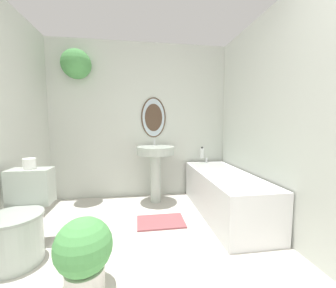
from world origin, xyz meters
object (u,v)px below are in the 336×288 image
Objects in this scene: bathtub at (224,193)px; potted_plant at (84,251)px; pedestal_sink at (155,160)px; toilet_paper_roll at (29,164)px; shampoo_bottle at (202,153)px; toilet at (20,224)px.

bathtub is 1.79m from potted_plant.
pedestal_sink reaches higher than potted_plant.
bathtub is 14.59× the size of toilet_paper_roll.
bathtub is 8.87× the size of shampoo_bottle.
shampoo_bottle is at bearing 95.62° from bathtub.
toilet is 1.41× the size of potted_plant.
shampoo_bottle is at bearing 51.17° from potted_plant.
pedestal_sink reaches higher than shampoo_bottle.
toilet_paper_roll is at bearing -145.28° from pedestal_sink.
pedestal_sink reaches higher than toilet_paper_roll.
toilet is 0.46× the size of bathtub.
potted_plant is (-1.47, -1.02, 0.01)m from bathtub.
shampoo_bottle reaches higher than toilet.
bathtub reaches higher than potted_plant.
shampoo_bottle is (-0.07, 0.72, 0.41)m from bathtub.
toilet_paper_roll reaches higher than bathtub.
bathtub is (2.11, 0.56, -0.02)m from toilet.
shampoo_bottle is 2.27m from potted_plant.
toilet is 1.72m from pedestal_sink.
pedestal_sink is (1.27, 1.10, 0.33)m from toilet.
shampoo_bottle is 0.35× the size of potted_plant.
pedestal_sink is 1.72m from potted_plant.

